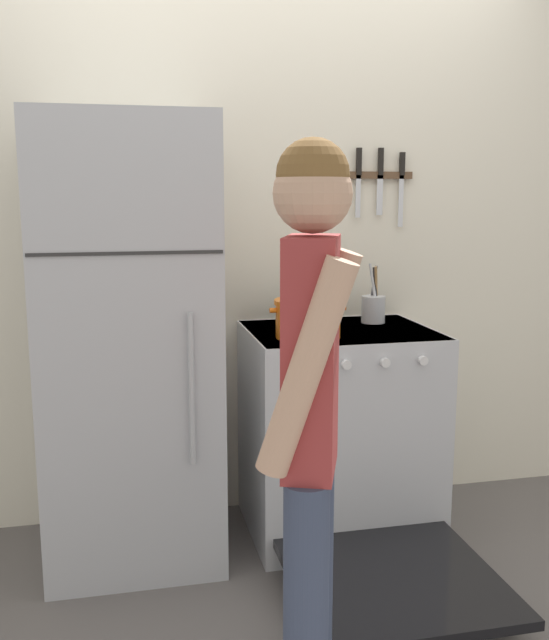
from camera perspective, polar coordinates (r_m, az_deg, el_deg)
ground_plane at (r=3.49m, az=-1.42°, el=-14.46°), size 14.00×14.00×0.00m
wall_back at (r=3.21m, az=-1.63°, el=6.94°), size 10.00×0.06×2.55m
refrigerator at (r=2.85m, az=-11.57°, el=-1.89°), size 0.67×0.67×1.74m
stove_range at (r=3.09m, az=5.36°, el=-9.08°), size 0.78×1.33×0.89m
dutch_oven_pot at (r=2.83m, az=2.70°, el=0.14°), size 0.31×0.27×0.18m
tea_kettle at (r=3.07m, az=1.73°, el=0.60°), size 0.21×0.17×0.21m
utensil_jar at (r=3.18m, az=7.91°, el=0.98°), size 0.10×0.10×0.26m
person at (r=1.77m, az=2.90°, el=-8.10°), size 0.33×0.38×1.58m
wall_knife_strip at (r=3.32m, az=8.42°, el=11.47°), size 0.31×0.03×0.35m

